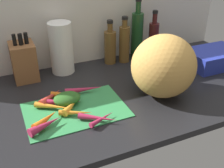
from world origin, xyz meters
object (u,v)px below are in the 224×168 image
(paper_towel_roll, at_px, (61,48))
(carrot_5, at_px, (102,119))
(carrot_8, at_px, (46,120))
(carrot_10, at_px, (98,118))
(bottle_1, at_px, (124,43))
(carrot_3, at_px, (61,102))
(knife_block, at_px, (24,61))
(carrot_1, at_px, (84,89))
(bottle_2, at_px, (137,35))
(bottle_3, at_px, (153,38))
(bottle_0, at_px, (110,46))
(winter_squash, at_px, (164,66))
(carrot_4, at_px, (66,95))
(carrot_9, at_px, (51,97))
(dish_rack, at_px, (213,58))
(carrot_6, at_px, (45,125))
(carrot_0, at_px, (71,106))
(cutting_board, at_px, (76,110))
(carrot_7, at_px, (55,107))
(carrot_2, at_px, (76,113))

(paper_towel_roll, bearing_deg, carrot_5, -87.49)
(carrot_8, distance_m, carrot_10, 0.20)
(carrot_8, bearing_deg, bottle_1, 37.79)
(carrot_5, bearing_deg, carrot_3, 124.00)
(carrot_3, distance_m, knife_block, 0.35)
(carrot_1, xyz_separation_m, bottle_2, (0.42, 0.27, 0.12))
(carrot_5, height_order, bottle_3, bottle_3)
(knife_block, relative_size, bottle_0, 0.98)
(carrot_8, bearing_deg, winter_squash, 2.22)
(carrot_4, distance_m, bottle_0, 0.45)
(carrot_9, height_order, dish_rack, dish_rack)
(carrot_10, bearing_deg, winter_squash, 13.96)
(carrot_4, height_order, carrot_6, carrot_6)
(carrot_8, relative_size, bottle_1, 0.47)
(bottle_2, xyz_separation_m, bottle_3, (0.10, -0.02, -0.03))
(carrot_0, bearing_deg, dish_rack, 7.77)
(carrot_6, bearing_deg, dish_rack, 11.75)
(carrot_6, relative_size, dish_rack, 0.46)
(carrot_9, relative_size, dish_rack, 0.46)
(carrot_1, relative_size, bottle_3, 0.64)
(carrot_10, bearing_deg, carrot_5, -27.81)
(cutting_board, distance_m, carrot_4, 0.10)
(carrot_3, height_order, knife_block, knife_block)
(carrot_10, distance_m, bottle_1, 0.61)
(carrot_1, relative_size, carrot_10, 1.12)
(carrot_0, bearing_deg, carrot_7, 156.09)
(carrot_6, height_order, bottle_3, bottle_3)
(carrot_3, xyz_separation_m, bottle_3, (0.64, 0.32, 0.09))
(carrot_1, distance_m, bottle_3, 0.58)
(carrot_6, bearing_deg, bottle_3, 31.46)
(carrot_9, bearing_deg, carrot_8, -109.70)
(carrot_1, height_order, bottle_0, bottle_0)
(carrot_9, bearing_deg, carrot_4, -6.46)
(carrot_0, height_order, carrot_8, carrot_8)
(bottle_1, bearing_deg, paper_towel_roll, 178.20)
(cutting_board, bearing_deg, carrot_5, -59.93)
(carrot_4, height_order, carrot_9, carrot_9)
(bottle_2, height_order, bottle_3, bottle_2)
(carrot_8, bearing_deg, carrot_10, -18.99)
(carrot_2, relative_size, winter_squash, 0.47)
(carrot_8, bearing_deg, carrot_4, 50.80)
(knife_block, bearing_deg, paper_towel_roll, 0.19)
(carrot_5, relative_size, carrot_8, 1.00)
(carrot_2, bearing_deg, carrot_3, 109.80)
(carrot_7, height_order, carrot_9, carrot_9)
(carrot_2, bearing_deg, carrot_10, -45.83)
(carrot_0, relative_size, bottle_0, 0.46)
(carrot_8, xyz_separation_m, carrot_9, (0.06, 0.16, 0.00))
(carrot_2, height_order, carrot_6, carrot_6)
(cutting_board, xyz_separation_m, carrot_7, (-0.08, 0.03, 0.02))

